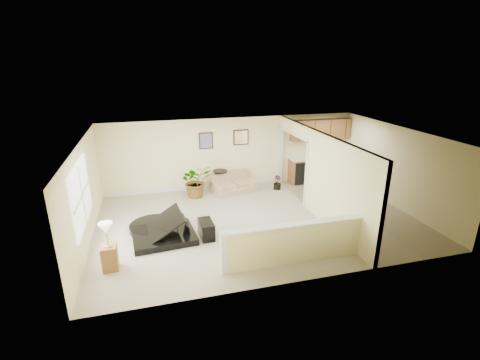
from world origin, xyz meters
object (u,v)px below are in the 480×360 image
object	(u,v)px
loveseat	(234,182)
accent_table	(220,178)
lamp_stand	(109,250)
palm_plant	(196,181)
piano	(160,214)
small_plant	(277,183)
piano_bench	(206,229)

from	to	relation	value
loveseat	accent_table	world-z (taller)	loveseat
accent_table	lamp_stand	distance (m)	5.33
palm_plant	lamp_stand	world-z (taller)	lamp_stand
loveseat	lamp_stand	distance (m)	5.50
piano	palm_plant	bearing A→B (deg)	58.01
piano	lamp_stand	xyz separation A→B (m)	(-1.18, -1.26, -0.14)
small_plant	lamp_stand	xyz separation A→B (m)	(-5.35, -3.74, 0.27)
small_plant	lamp_stand	size ratio (longest dim) A/B	0.44
small_plant	accent_table	bearing A→B (deg)	168.53
accent_table	loveseat	bearing A→B (deg)	-20.63
piano	accent_table	world-z (taller)	piano
accent_table	small_plant	distance (m)	2.05
piano_bench	lamp_stand	world-z (taller)	lamp_stand
loveseat	accent_table	size ratio (longest dim) A/B	2.24
piano	loveseat	bearing A→B (deg)	40.81
piano	small_plant	size ratio (longest dim) A/B	4.00
accent_table	lamp_stand	xyz separation A→B (m)	(-3.36, -4.14, 0.01)
palm_plant	small_plant	world-z (taller)	palm_plant
piano_bench	lamp_stand	bearing A→B (deg)	-158.65
piano_bench	small_plant	world-z (taller)	small_plant
piano	palm_plant	xyz separation A→B (m)	(1.28, 2.54, -0.08)
loveseat	accent_table	bearing A→B (deg)	145.52
lamp_stand	piano_bench	bearing A→B (deg)	21.35
piano_bench	loveseat	world-z (taller)	loveseat
piano	accent_table	size ratio (longest dim) A/B	2.73
loveseat	piano_bench	bearing A→B (deg)	-129.83
accent_table	piano	bearing A→B (deg)	-127.18
piano	loveseat	distance (m)	3.79
accent_table	lamp_stand	size ratio (longest dim) A/B	0.65
piano	piano_bench	size ratio (longest dim) A/B	3.02
piano	lamp_stand	bearing A→B (deg)	-138.27
palm_plant	lamp_stand	xyz separation A→B (m)	(-2.46, -3.80, -0.07)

